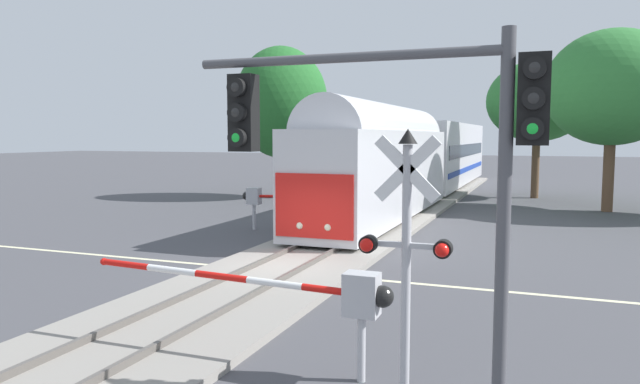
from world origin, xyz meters
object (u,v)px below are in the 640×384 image
Objects in this scene: commuter_train at (422,156)px; elm_centre_background at (538,101)px; oak_behind_train at (281,103)px; crossing_gate_near at (325,293)px; oak_far_right at (612,88)px; crossing_signal_mast at (406,239)px; crossing_gate_far at (266,198)px; traffic_signal_near_right at (407,144)px.

elm_centre_background is (6.51, 4.05, 3.39)m from commuter_train.
oak_behind_train is at bearing -159.15° from elm_centre_background.
oak_far_right reaches higher than crossing_gate_near.
crossing_signal_mast is 0.43× the size of oak_behind_train.
crossing_gate_far is at bearing -139.05° from oak_far_right.
crossing_gate_far is 0.57× the size of oak_behind_train.
oak_behind_train reaches higher than traffic_signal_near_right.
crossing_signal_mast is at bearing -92.27° from elm_centre_background.
crossing_gate_far is 0.58× the size of oak_far_right.
oak_far_right reaches higher than elm_centre_background.
crossing_gate_near and crossing_gate_far have the same top height.
traffic_signal_near_right is at bearing -62.58° from oak_behind_train.
crossing_gate_near is at bearing -82.12° from commuter_train.
crossing_gate_near is 1.04× the size of crossing_gate_far.
oak_behind_train reaches higher than commuter_train.
commuter_train is at bearing -148.08° from elm_centre_background.
commuter_train reaches higher than crossing_signal_mast.
oak_behind_train is (-4.91, 12.23, 4.70)m from crossing_gate_far.
oak_behind_train is at bearing -168.64° from commuter_train.
traffic_signal_near_right reaches higher than crossing_gate_near.
oak_far_right is (14.07, 12.21, 5.08)m from crossing_gate_far.
crossing_gate_far is 18.19m from traffic_signal_near_right.
oak_behind_train is at bearing 179.92° from oak_far_right.
traffic_signal_near_right reaches higher than crossing_gate_far.
oak_far_right is at bearing -57.46° from elm_centre_background.
commuter_train is at bearing 100.66° from crossing_signal_mast.
traffic_signal_near_right is at bearing -91.60° from elm_centre_background.
crossing_signal_mast reaches higher than crossing_gate_far.
commuter_train reaches higher than crossing_gate_near.
crossing_signal_mast is 16.61m from crossing_gate_far.
crossing_signal_mast is at bearing -100.83° from oak_far_right.
crossing_signal_mast is at bearing -56.78° from crossing_gate_far.
elm_centre_background reaches higher than traffic_signal_near_right.
traffic_signal_near_right is (9.41, -15.36, 2.50)m from crossing_gate_far.
oak_far_right is 6.93m from elm_centre_background.
oak_far_right is at bearing -0.08° from oak_behind_train.
oak_behind_train reaches higher than crossing_gate_near.
oak_behind_train is at bearing 118.19° from crossing_signal_mast.
crossing_gate_near is 1.41× the size of crossing_signal_mast.
elm_centre_background is (-3.72, 5.84, -0.31)m from oak_far_right.
commuter_train is at bearing 100.75° from traffic_signal_near_right.
commuter_train is 29.89m from traffic_signal_near_right.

